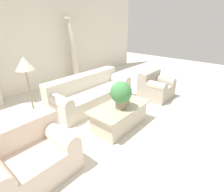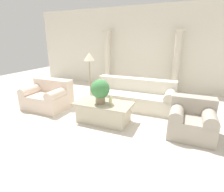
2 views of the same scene
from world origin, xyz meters
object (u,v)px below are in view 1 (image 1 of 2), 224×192
Objects in this scene: floor_lamp at (25,68)px; armchair at (155,86)px; loveseat at (27,155)px; sofa_long at (90,93)px; potted_plant at (121,93)px; coffee_table at (119,116)px.

floor_lamp is 3.57m from armchair.
floor_lamp reaches higher than loveseat.
floor_lamp reaches higher than sofa_long.
potted_plant is 1.97m from floor_lamp.
floor_lamp is at bearing 175.72° from sofa_long.
sofa_long and loveseat have the same top height.
potted_plant is at bearing -52.65° from floor_lamp.
floor_lamp is (-1.57, 0.12, 1.00)m from sofa_long.
potted_plant is (-0.05, -0.07, 0.58)m from coffee_table.
sofa_long is at bearing 144.57° from armchair.
armchair is at bearing 5.21° from coffee_table.
potted_plant is at bearing -127.58° from coffee_table.
coffee_table is at bearing 52.42° from potted_plant.
coffee_table is 2.17m from floor_lamp.
coffee_table is 1.56× the size of armchair.
loveseat is 0.79× the size of floor_lamp.
coffee_table is 1.99m from armchair.
sofa_long is 1.55× the size of floor_lamp.
potted_plant is at bearing -173.10° from armchair.
sofa_long is 2.55m from loveseat.
floor_lamp is 1.75× the size of armchair.
coffee_table is at bearing -50.24° from floor_lamp.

